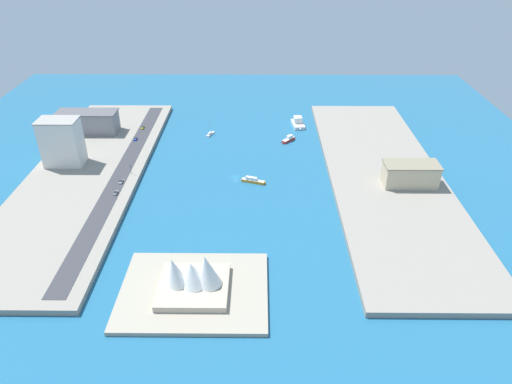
% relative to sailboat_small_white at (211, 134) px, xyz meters
% --- Properties ---
extents(ground_plane, '(440.00, 440.00, 0.00)m').
position_rel_sailboat_small_white_xyz_m(ground_plane, '(-21.68, 65.78, -0.94)').
color(ground_plane, '#23668E').
extents(quay_west, '(70.00, 240.00, 3.14)m').
position_rel_sailboat_small_white_xyz_m(quay_west, '(-116.36, 65.78, 0.63)').
color(quay_west, gray).
rests_on(quay_west, ground_plane).
extents(quay_east, '(70.00, 240.00, 3.14)m').
position_rel_sailboat_small_white_xyz_m(quay_east, '(73.01, 65.78, 0.63)').
color(quay_east, gray).
rests_on(quay_east, ground_plane).
extents(peninsula_point, '(64.85, 50.61, 2.00)m').
position_rel_sailboat_small_white_xyz_m(peninsula_point, '(-8.52, 171.16, 0.06)').
color(peninsula_point, '#A89E89').
rests_on(peninsula_point, ground_plane).
extents(road_strip, '(10.40, 228.00, 0.15)m').
position_rel_sailboat_small_white_xyz_m(road_strip, '(49.99, 65.78, 2.28)').
color(road_strip, '#38383D').
rests_on(road_strip, quay_east).
extents(sailboat_small_white, '(6.06, 10.38, 12.81)m').
position_rel_sailboat_small_white_xyz_m(sailboat_small_white, '(0.00, 0.00, 0.00)').
color(sailboat_small_white, white).
rests_on(sailboat_small_white, ground_plane).
extents(tugboat_red, '(10.61, 11.76, 4.12)m').
position_rel_sailboat_small_white_xyz_m(tugboat_red, '(-58.38, 10.72, 0.54)').
color(tugboat_red, red).
rests_on(tugboat_red, ground_plane).
extents(water_taxi_orange, '(15.92, 7.50, 3.54)m').
position_rel_sailboat_small_white_xyz_m(water_taxi_orange, '(-33.24, 72.35, 0.37)').
color(water_taxi_orange, orange).
rests_on(water_taxi_orange, ground_plane).
extents(ferry_white_commuter, '(10.60, 20.29, 7.00)m').
position_rel_sailboat_small_white_xyz_m(ferry_white_commuter, '(-67.35, -18.63, 1.43)').
color(ferry_white_commuter, silver).
rests_on(ferry_white_commuter, ground_plane).
extents(hotel_broad_white, '(24.91, 15.98, 30.74)m').
position_rel_sailboat_small_white_xyz_m(hotel_broad_white, '(89.28, 54.11, 17.60)').
color(hotel_broad_white, silver).
rests_on(hotel_broad_white, quay_east).
extents(warehouse_low_gray, '(44.35, 17.13, 15.83)m').
position_rel_sailboat_small_white_xyz_m(warehouse_low_gray, '(90.47, 1.90, 10.15)').
color(warehouse_low_gray, gray).
rests_on(warehouse_low_gray, quay_east).
extents(office_block_beige, '(32.62, 15.61, 13.94)m').
position_rel_sailboat_small_white_xyz_m(office_block_beige, '(-127.48, 79.20, 9.20)').
color(office_block_beige, '#C6B793').
rests_on(office_block_beige, quay_west).
extents(taxi_yellow_cab, '(1.93, 4.84, 1.51)m').
position_rel_sailboat_small_white_xyz_m(taxi_yellow_cab, '(52.01, -4.46, 3.10)').
color(taxi_yellow_cab, black).
rests_on(taxi_yellow_cab, road_strip).
extents(hatchback_blue, '(2.03, 4.95, 1.49)m').
position_rel_sailboat_small_white_xyz_m(hatchback_blue, '(52.69, 16.45, 3.10)').
color(hatchback_blue, black).
rests_on(hatchback_blue, road_strip).
extents(sedan_silver, '(1.83, 4.52, 1.53)m').
position_rel_sailboat_small_white_xyz_m(sedan_silver, '(46.78, 92.42, 3.11)').
color(sedan_silver, black).
rests_on(sedan_silver, road_strip).
extents(van_white, '(1.97, 4.42, 1.70)m').
position_rel_sailboat_small_white_xyz_m(van_white, '(47.04, 79.03, 3.17)').
color(van_white, black).
rests_on(van_white, road_strip).
extents(traffic_light_waterfront, '(0.36, 0.36, 6.50)m').
position_rel_sailboat_small_white_xyz_m(traffic_light_waterfront, '(43.37, 68.04, 6.54)').
color(traffic_light_waterfront, black).
rests_on(traffic_light_waterfront, quay_east).
extents(opera_landmark, '(30.58, 28.89, 18.69)m').
position_rel_sailboat_small_white_xyz_m(opera_landmark, '(-8.83, 171.16, 7.65)').
color(opera_landmark, '#BCAD93').
rests_on(opera_landmark, peninsula_point).
extents(park_tree_cluster, '(6.45, 11.94, 7.49)m').
position_rel_sailboat_small_white_xyz_m(park_tree_cluster, '(-128.81, 66.32, 7.07)').
color(park_tree_cluster, brown).
rests_on(park_tree_cluster, quay_west).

